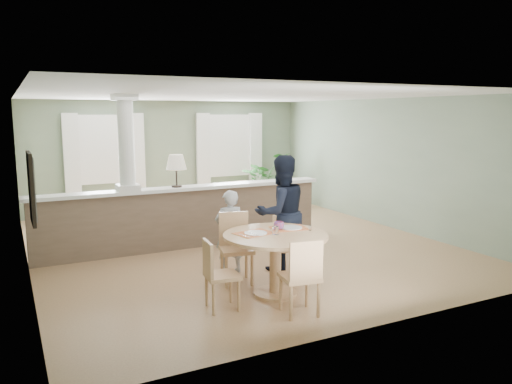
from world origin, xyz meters
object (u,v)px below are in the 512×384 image
houseplant (265,179)px  chair_far_boy (235,244)px  sofa (217,205)px  chair_far_man (286,243)px  chair_near (302,274)px  dining_table (275,246)px  chair_side (217,272)px  child_person (230,232)px  man_person (281,213)px

houseplant → chair_far_boy: bearing=-121.8°
sofa → chair_far_man: 3.64m
sofa → chair_near: chair_near is taller
dining_table → chair_side: (-0.89, -0.13, -0.18)m
chair_far_man → sofa: bearing=106.3°
chair_far_boy → sofa: bearing=84.7°
houseplant → chair_far_boy: 5.95m
chair_near → child_person: 1.91m
houseplant → chair_side: houseplant is taller
chair_far_boy → child_person: 0.42m
houseplant → chair_near: houseplant is taller
chair_far_man → chair_side: 1.65m
chair_near → man_person: (0.69, 1.71, 0.36)m
sofa → chair_near: 5.16m
chair_side → chair_far_man: bearing=-54.8°
houseplant → man_person: (-2.27, -4.86, 0.19)m
sofa → chair_near: size_ratio=3.06×
sofa → child_person: size_ratio=2.29×
sofa → chair_near: (-1.00, -5.06, 0.10)m
sofa → man_person: (-0.31, -3.35, 0.46)m
houseplant → chair_far_boy: houseplant is taller
houseplant → child_person: houseplant is taller
chair_far_boy → man_person: (0.86, 0.20, 0.34)m
chair_far_boy → child_person: size_ratio=0.78×
chair_near → man_person: size_ratio=0.53×
dining_table → chair_far_boy: chair_far_boy is taller
chair_far_man → man_person: bearing=98.5°
dining_table → chair_far_boy: size_ratio=1.38×
sofa → dining_table: (-0.93, -4.29, 0.24)m
sofa → chair_far_boy: size_ratio=2.91×
houseplant → child_person: (-3.05, -4.66, -0.06)m
houseplant → child_person: size_ratio=1.10×
chair_near → houseplant: bearing=-104.7°
sofa → chair_far_man: (-0.38, -3.62, 0.06)m
chair_near → chair_side: 1.04m
chair_near → chair_far_boy: bearing=-73.8°
chair_far_man → child_person: (-0.71, 0.46, 0.15)m
sofa → chair_side: (-1.82, -4.42, 0.06)m
chair_far_boy → man_person: bearing=26.3°
dining_table → chair_far_boy: 0.79m
sofa → dining_table: size_ratio=2.10×
chair_side → chair_near: bearing=-121.8°
dining_table → chair_far_man: bearing=50.5°
chair_far_man → man_person: man_person is taller
houseplant → man_person: 5.37m
dining_table → man_person: 1.15m
houseplant → chair_near: 7.20m
chair_near → child_person: size_ratio=0.75×
dining_table → child_person: bearing=97.9°
dining_table → child_person: 1.15m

